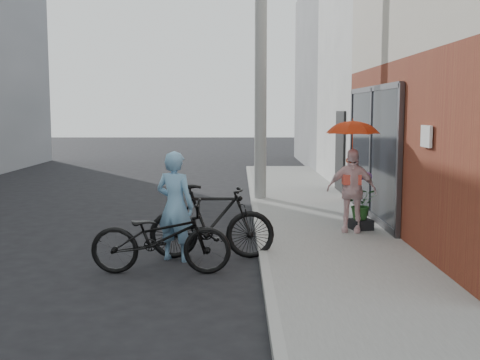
{
  "coord_description": "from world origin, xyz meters",
  "views": [
    {
      "loc": [
        0.58,
        -8.03,
        2.18
      ],
      "look_at": [
        0.61,
        1.21,
        1.1
      ],
      "focal_mm": 45.0,
      "sensor_mm": 36.0,
      "label": 1
    }
  ],
  "objects_px": {
    "utility_pole": "(261,52)",
    "bike_right": "(212,222)",
    "planter": "(361,224)",
    "kimono_woman": "(351,190)",
    "bike_left": "(161,237)",
    "officer": "(175,206)"
  },
  "relations": [
    {
      "from": "utility_pole",
      "to": "bike_right",
      "type": "distance_m",
      "value": 6.18
    },
    {
      "from": "officer",
      "to": "bike_left",
      "type": "height_order",
      "value": "officer"
    },
    {
      "from": "bike_left",
      "to": "planter",
      "type": "height_order",
      "value": "bike_left"
    },
    {
      "from": "utility_pole",
      "to": "planter",
      "type": "distance_m",
      "value": 5.27
    },
    {
      "from": "kimono_woman",
      "to": "planter",
      "type": "height_order",
      "value": "kimono_woman"
    },
    {
      "from": "utility_pole",
      "to": "bike_left",
      "type": "xyz_separation_m",
      "value": [
        -1.55,
        -6.16,
        -3.01
      ]
    },
    {
      "from": "bike_left",
      "to": "planter",
      "type": "bearing_deg",
      "value": -52.41
    },
    {
      "from": "bike_right",
      "to": "bike_left",
      "type": "bearing_deg",
      "value": 141.36
    },
    {
      "from": "utility_pole",
      "to": "planter",
      "type": "height_order",
      "value": "utility_pole"
    },
    {
      "from": "planter",
      "to": "officer",
      "type": "bearing_deg",
      "value": -151.36
    },
    {
      "from": "officer",
      "to": "bike_right",
      "type": "distance_m",
      "value": 0.59
    },
    {
      "from": "officer",
      "to": "kimono_woman",
      "type": "bearing_deg",
      "value": -129.6
    },
    {
      "from": "bike_left",
      "to": "kimono_woman",
      "type": "relative_size",
      "value": 1.32
    },
    {
      "from": "bike_right",
      "to": "kimono_woman",
      "type": "distance_m",
      "value": 2.7
    },
    {
      "from": "utility_pole",
      "to": "kimono_woman",
      "type": "height_order",
      "value": "utility_pole"
    },
    {
      "from": "bike_left",
      "to": "bike_right",
      "type": "xyz_separation_m",
      "value": [
        0.64,
        0.81,
        0.06
      ]
    },
    {
      "from": "officer",
      "to": "planter",
      "type": "xyz_separation_m",
      "value": [
        3.04,
        1.66,
        -0.59
      ]
    },
    {
      "from": "utility_pole",
      "to": "officer",
      "type": "xyz_separation_m",
      "value": [
        -1.43,
        -5.45,
        -2.7
      ]
    },
    {
      "from": "bike_right",
      "to": "officer",
      "type": "bearing_deg",
      "value": 100.38
    },
    {
      "from": "utility_pole",
      "to": "bike_right",
      "type": "xyz_separation_m",
      "value": [
        -0.91,
        -5.35,
        -2.95
      ]
    },
    {
      "from": "utility_pole",
      "to": "officer",
      "type": "height_order",
      "value": "utility_pole"
    },
    {
      "from": "officer",
      "to": "utility_pole",
      "type": "bearing_deg",
      "value": -82.02
    }
  ]
}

